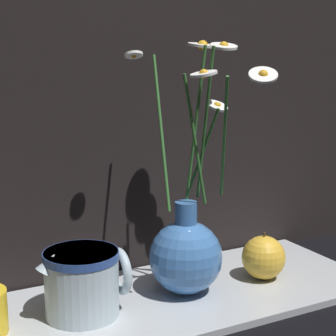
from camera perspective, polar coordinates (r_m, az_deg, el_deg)
name	(u,v)px	position (r m, az deg, el deg)	size (l,w,h in m)	color
ground_plane	(160,304)	(0.96, -0.78, -13.65)	(6.00, 6.00, 0.00)	black
shelf	(160,301)	(0.95, -0.78, -13.33)	(0.75, 0.28, 0.01)	#B2B7BC
vase_with_flowers	(188,249)	(0.94, 2.01, -8.24)	(0.23, 0.15, 0.42)	#3F72B7
ceramic_pitcher	(83,280)	(0.88, -8.59, -11.19)	(0.14, 0.12, 0.11)	silver
orange_fruit	(264,257)	(1.03, 9.68, -8.95)	(0.08, 0.08, 0.09)	gold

